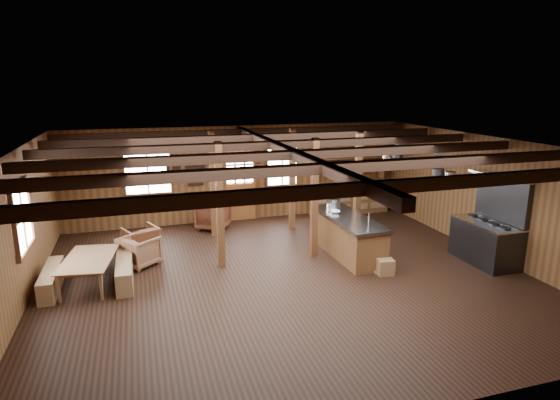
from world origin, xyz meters
The scene contains 22 objects.
room centered at (0.00, 0.00, 1.40)m, with size 10.04×9.04×2.84m.
ceiling_joists centered at (0.00, 0.18, 2.68)m, with size 9.80×8.82×0.18m.
timber_posts centered at (0.52, 2.08, 1.40)m, with size 3.95×2.35×2.80m.
back_door centered at (0.00, 4.45, 0.88)m, with size 1.02×0.08×2.15m.
window_back_left centered at (-2.60, 4.46, 1.60)m, with size 1.32×0.06×1.32m.
window_back_right centered at (1.30, 4.46, 1.60)m, with size 1.02×0.06×1.32m.
window_left centered at (-4.96, 0.50, 1.60)m, with size 0.14×1.24×1.32m.
notice_boards centered at (-1.50, 4.46, 1.64)m, with size 1.08×0.03×0.90m.
back_counter centered at (3.40, 4.20, 0.60)m, with size 2.55×0.60×2.45m.
pendant_lamps centered at (-2.25, 1.00, 2.25)m, with size 1.86×2.36×0.66m.
pot_rack centered at (3.19, 0.44, 2.26)m, with size 0.42×3.00×0.46m.
kitchen_island centered at (1.80, 0.80, 0.48)m, with size 0.93×2.52×1.20m.
step_stool centered at (2.05, -0.53, 0.17)m, with size 0.39×0.28×0.34m, color brown.
commercial_range centered at (4.65, -0.54, 0.65)m, with size 0.84×1.64×2.02m.
dining_table centered at (-3.90, 0.76, 0.29)m, with size 1.65×0.92×0.58m, color #956744.
bench_wall centered at (-4.65, 0.76, 0.22)m, with size 0.29×1.57×0.43m, color brown.
bench_aisle centered at (-3.26, 0.76, 0.23)m, with size 0.32×1.68×0.46m, color brown.
armchair_a centered at (-2.91, 2.33, 0.34)m, with size 0.72×0.75×0.68m, color brown.
armchair_b centered at (-0.92, 3.80, 0.37)m, with size 0.80×0.82×0.75m, color brown.
armchair_c centered at (-2.95, 1.58, 0.34)m, with size 0.73×0.75×0.68m, color brown.
counter_pot centered at (1.84, 1.80, 1.04)m, with size 0.34×0.34×0.20m, color #B5B8BD.
bowl centered at (1.61, 1.20, 0.97)m, with size 0.27×0.27×0.07m, color silver.
Camera 1 is at (-2.85, -8.78, 4.01)m, focal length 30.00 mm.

